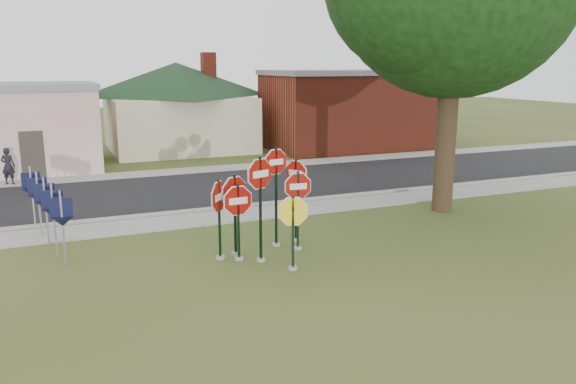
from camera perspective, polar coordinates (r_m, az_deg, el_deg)
name	(u,v)px	position (r m, az deg, el deg)	size (l,w,h in m)	color
ground	(283,272)	(14.15, -0.47, -8.14)	(120.00, 120.00, 0.00)	#36491B
sidewalk_near	(222,217)	(19.11, -6.70, -2.55)	(60.00, 1.60, 0.06)	gray
road	(192,190)	(23.35, -9.75, 0.15)	(60.00, 7.00, 0.04)	black
sidewalk_far	(171,172)	(27.47, -11.77, 1.99)	(60.00, 1.60, 0.06)	gray
curb	(214,209)	(20.03, -7.49, -1.73)	(60.00, 0.20, 0.14)	gray
stop_sign_center	(260,193)	(14.41, -2.84, -0.09)	(1.04, 0.42, 2.90)	gray
stop_sign_yellow	(293,224)	(13.95, 0.50, -3.30)	(0.99, 0.34, 2.03)	gray
stop_sign_left	(238,212)	(14.68, -5.09, -2.08)	(1.10, 0.24, 2.17)	gray
stop_sign_right	(298,200)	(15.45, 1.02, -0.82)	(1.04, 0.24, 2.33)	gray
stop_sign_back_right	(276,183)	(15.65, -1.23, 0.93)	(0.98, 0.25, 2.94)	gray
stop_sign_back_left	(235,204)	(15.05, -5.43, -1.18)	(1.09, 0.44, 2.34)	gray
stop_sign_far_right	(296,189)	(16.17, 0.82, 0.33)	(0.53, 0.89, 2.54)	gray
stop_sign_far_left	(219,208)	(14.79, -7.02, -1.67)	(0.76, 0.89, 2.28)	gray
route_sign_row	(46,204)	(17.19, -23.41, -1.16)	(1.43, 4.63, 2.00)	#59595E
building_house	(177,89)	(34.98, -11.24, 10.25)	(11.60, 11.60, 6.20)	beige
building_brick	(351,109)	(35.22, 6.37, 8.40)	(10.20, 6.20, 4.75)	maroon
bg_tree_right	(417,58)	(46.80, 12.96, 13.13)	(5.60, 5.60, 8.40)	black
pedestrian	(8,166)	(26.71, -26.56, 2.38)	(0.58, 0.38, 1.58)	black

